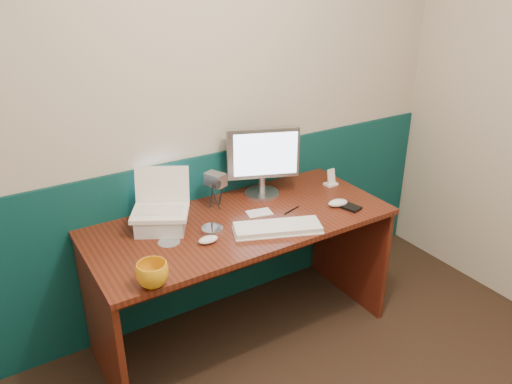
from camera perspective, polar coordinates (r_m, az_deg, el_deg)
back_wall at (r=2.69m, az=-8.22°, el=8.82°), size 3.50×0.04×2.50m
wainscot at (r=2.97m, az=-7.25°, el=-5.26°), size 3.48×0.02×1.00m
desk at (r=2.82m, az=-1.63°, el=-9.94°), size 1.60×0.70×0.75m
laptop_riser at (r=2.56m, az=-10.79°, el=-3.37°), size 0.31×0.29×0.08m
laptop at (r=2.49m, az=-11.08°, el=-0.20°), size 0.34×0.32×0.23m
monitor at (r=2.82m, az=0.69°, el=3.44°), size 0.42×0.26×0.41m
keyboard at (r=2.52m, az=2.48°, el=-4.16°), size 0.46×0.30×0.03m
mouse_right at (r=2.79m, az=9.35°, el=-1.23°), size 0.12×0.09×0.04m
mouse_left at (r=2.42m, az=-5.48°, el=-5.44°), size 0.10×0.06×0.03m
mug at (r=2.14m, az=-11.76°, el=-9.20°), size 0.16×0.16×0.11m
camcorder at (r=2.72m, az=-4.62°, el=0.10°), size 0.13×0.15×0.20m
cd_spindle at (r=2.51m, az=-5.03°, el=-4.30°), size 0.11×0.11×0.02m
cd_loose_a at (r=2.45m, az=-9.92°, el=-5.66°), size 0.11×0.11×0.00m
pen at (r=2.72m, az=4.09°, el=-2.08°), size 0.12×0.04×0.01m
papers at (r=2.69m, az=0.38°, el=-2.39°), size 0.15×0.11×0.00m
dock at (r=3.05m, az=8.53°, el=0.90°), size 0.08×0.06×0.01m
music_player at (r=3.03m, az=8.59°, el=1.80°), size 0.05×0.03×0.09m
pda at (r=2.79m, az=10.57°, el=-1.66°), size 0.10×0.14×0.01m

